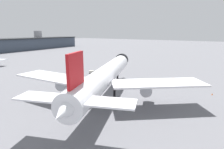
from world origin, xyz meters
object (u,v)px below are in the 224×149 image
at_px(airliner_near_gate, 106,75).
at_px(baggage_cart_trailing, 91,72).
at_px(traffic_cone_near_nose, 212,94).
at_px(traffic_cone_wingtip, 173,78).

bearing_deg(airliner_near_gate, baggage_cart_trailing, 26.23).
bearing_deg(traffic_cone_near_nose, traffic_cone_wingtip, 50.57).
xyz_separation_m(traffic_cone_near_nose, traffic_cone_wingtip, (15.97, 19.42, 0.05)).
distance_m(baggage_cart_trailing, traffic_cone_near_nose, 58.79).
bearing_deg(traffic_cone_near_nose, baggage_cart_trailing, 89.34).
xyz_separation_m(airliner_near_gate, traffic_cone_wingtip, (40.63, -9.64, -7.69)).
bearing_deg(traffic_cone_wingtip, baggage_cart_trailing, 111.24).
bearing_deg(traffic_cone_wingtip, airliner_near_gate, 166.65).
xyz_separation_m(airliner_near_gate, traffic_cone_near_nose, (24.65, -29.06, -7.74)).
height_order(baggage_cart_trailing, traffic_cone_wingtip, baggage_cart_trailing).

